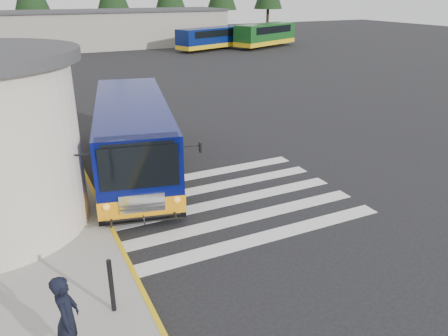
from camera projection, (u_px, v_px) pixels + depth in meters
name	position (u px, v px, depth m)	size (l,w,h in m)	color
ground	(225.00, 190.00, 14.77)	(140.00, 140.00, 0.00)	black
curb_strip	(81.00, 168.00, 16.42)	(0.12, 34.00, 0.16)	gold
crosswalk	(221.00, 203.00, 13.90)	(8.00, 5.35, 0.01)	silver
depot_building	(114.00, 28.00, 51.36)	(26.40, 8.40, 4.20)	gray
transit_bus	(134.00, 139.00, 15.81)	(4.75, 9.70, 2.66)	#060D51
pedestrian_a	(67.00, 318.00, 7.57)	(0.62, 0.41, 1.71)	black
bollard	(111.00, 286.00, 8.80)	(0.10, 0.10, 1.21)	black
far_bus_a	(209.00, 38.00, 48.80)	(8.37, 4.82, 2.08)	#06144E
far_bus_b	(265.00, 34.00, 51.23)	(9.18, 5.85, 2.30)	#124517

